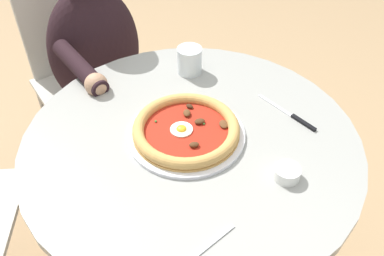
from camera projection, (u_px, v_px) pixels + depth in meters
dining_table at (191, 182)px, 1.22m from camera, size 0.89×0.89×0.76m
pizza_on_plate at (186, 130)px, 1.09m from camera, size 0.31×0.31×0.04m
water_glass at (190, 62)px, 1.29m from camera, size 0.08×0.08×0.08m
steak_knife at (294, 117)px, 1.15m from camera, size 0.16×0.14×0.01m
ramekin_capers at (287, 173)px, 0.98m from camera, size 0.06×0.06×0.03m
fork_utensil at (204, 248)px, 0.85m from camera, size 0.12×0.13×0.00m
diner_person at (103, 96)px, 1.67m from camera, size 0.58×0.44×1.10m
cafe_chair_diner at (85, 62)px, 1.71m from camera, size 0.60×0.60×0.93m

